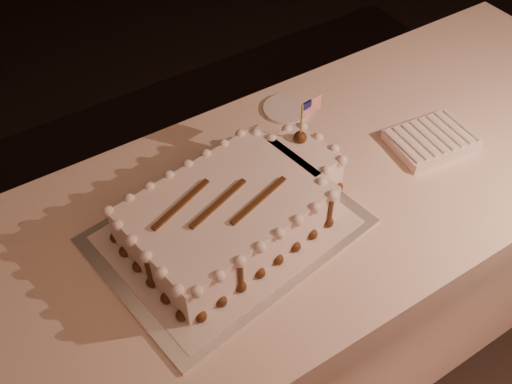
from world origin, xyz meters
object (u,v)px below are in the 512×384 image
cake_board (228,231)px  napkin_stack (431,140)px  sheet_cake (237,208)px  banquet_table (270,288)px  side_plate (287,109)px

cake_board → napkin_stack: 0.62m
cake_board → sheet_cake: bearing=0.2°
banquet_table → cake_board: cake_board is taller
napkin_stack → side_plate: 0.41m
banquet_table → cake_board: size_ratio=4.10×
sheet_cake → napkin_stack: bearing=-4.0°
banquet_table → napkin_stack: (0.48, -0.05, 0.39)m
banquet_table → side_plate: 0.53m
cake_board → side_plate: side_plate is taller
banquet_table → cake_board: (-0.14, -0.01, 0.38)m
banquet_table → sheet_cake: 0.45m
sheet_cake → napkin_stack: 0.59m
banquet_table → cake_board: bearing=-174.2°
side_plate → napkin_stack: bearing=-53.3°
banquet_table → napkin_stack: size_ratio=10.12×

